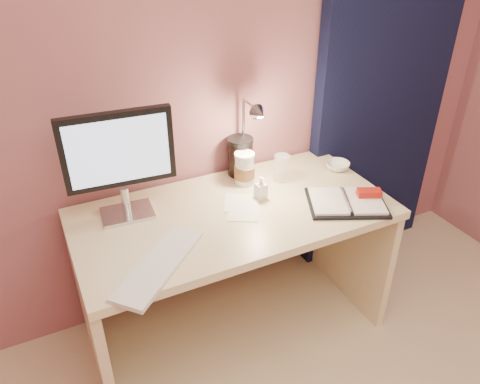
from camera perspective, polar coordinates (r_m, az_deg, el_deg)
name	(u,v)px	position (r m, az deg, el deg)	size (l,w,h in m)	color
room	(372,73)	(2.63, 15.79, 13.82)	(3.50, 3.50, 3.50)	#C6B28E
desk	(228,242)	(2.25, -1.51, -6.09)	(1.40, 0.70, 0.73)	beige
monitor	(119,156)	(1.96, -14.53, 4.26)	(0.45, 0.18, 0.48)	silver
keyboard	(160,265)	(1.78, -9.77, -8.72)	(0.47, 0.14, 0.02)	silver
planner	(348,201)	(2.16, 13.08, -1.10)	(0.42, 0.38, 0.05)	black
paper_b	(242,203)	(2.12, 0.19, -1.35)	(0.15, 0.15, 0.00)	white
paper_c	(243,213)	(2.05, 0.42, -2.56)	(0.14, 0.14, 0.00)	white
coffee_cup	(244,169)	(2.24, 0.54, 2.78)	(0.10, 0.10, 0.16)	white
clear_cup	(282,168)	(2.28, 5.09, 2.93)	(0.08, 0.08, 0.13)	white
bowl	(337,166)	(2.44, 11.79, 3.14)	(0.12, 0.12, 0.04)	silver
lotion_bottle	(261,187)	(2.13, 2.57, 0.56)	(0.05, 0.05, 0.11)	white
dark_jar	(240,158)	(2.31, 0.03, 4.14)	(0.12, 0.12, 0.17)	black
desk_lamp	(253,133)	(2.18, 1.64, 7.23)	(0.10, 0.25, 0.41)	silver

